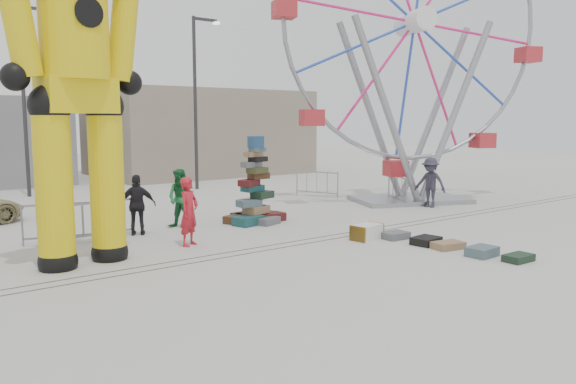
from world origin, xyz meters
TOP-DOWN VIEW (x-y plane):
  - ground at (0.00, 0.00)m, footprint 90.00×90.00m
  - track_line_near at (0.00, 0.60)m, footprint 40.00×0.04m
  - track_line_far at (0.00, 1.00)m, footprint 40.00×0.04m
  - building_right at (7.00, 20.00)m, footprint 12.00×8.00m
  - lamp_post_right at (3.09, 13.00)m, footprint 1.41×0.25m
  - lamp_post_left at (-3.91, 15.00)m, footprint 1.41×0.25m
  - suitcase_tower at (0.28, 4.05)m, footprint 1.98×1.74m
  - crash_test_dummy at (-5.76, 2.03)m, footprint 3.31×1.45m
  - ferris_wheel at (7.81, 4.07)m, footprint 9.99×4.20m
  - steamer_trunk at (1.25, 0.00)m, footprint 0.95×0.64m
  - row_case_0 at (1.61, 0.40)m, footprint 0.74×0.58m
  - row_case_1 at (1.95, -0.41)m, footprint 0.76×0.58m
  - row_case_2 at (2.04, -1.40)m, footprint 0.81×0.66m
  - row_case_3 at (2.09, -2.06)m, footprint 0.88×0.64m
  - row_case_4 at (2.09, -3.05)m, footprint 0.76×0.57m
  - row_case_5 at (2.32, -3.86)m, footprint 0.74×0.47m
  - barricade_dummy_b at (-5.49, 4.61)m, footprint 1.96×0.60m
  - barricade_dummy_c at (-4.60, 4.34)m, footprint 2.00×0.35m
  - barricade_wheel_front at (7.12, 4.13)m, footprint 1.04×1.81m
  - barricade_wheel_back at (5.82, 7.51)m, footprint 0.79×1.91m
  - pedestrian_red at (-2.97, 2.29)m, footprint 0.78×0.70m
  - pedestrian_green at (-2.04, 4.59)m, footprint 1.06×1.11m
  - pedestrian_black at (-3.50, 4.40)m, footprint 1.10×0.84m
  - pedestrian_grey at (7.25, 2.63)m, footprint 0.98×1.35m

SIDE VIEW (x-z plane):
  - ground at x=0.00m, z-range 0.00..0.00m
  - track_line_near at x=0.00m, z-range 0.00..0.01m
  - track_line_far at x=0.00m, z-range 0.00..0.01m
  - row_case_5 at x=2.32m, z-range 0.00..0.17m
  - row_case_3 at x=2.09m, z-range 0.00..0.18m
  - row_case_1 at x=1.95m, z-range 0.00..0.19m
  - row_case_2 at x=2.04m, z-range 0.00..0.20m
  - row_case_0 at x=1.61m, z-range 0.00..0.22m
  - row_case_4 at x=2.09m, z-range 0.00..0.24m
  - steamer_trunk at x=1.25m, z-range 0.00..0.41m
  - barricade_dummy_b at x=-5.49m, z-range 0.00..1.10m
  - barricade_dummy_c at x=-4.60m, z-range 0.00..1.10m
  - barricade_wheel_front at x=7.12m, z-range 0.00..1.10m
  - barricade_wheel_back at x=5.82m, z-range 0.00..1.10m
  - suitcase_tower at x=0.28m, z-range -0.61..2.15m
  - pedestrian_black at x=-3.50m, z-range 0.00..1.74m
  - pedestrian_red at x=-2.97m, z-range 0.00..1.80m
  - pedestrian_green at x=-2.04m, z-range 0.00..1.80m
  - pedestrian_grey at x=7.25m, z-range 0.00..1.87m
  - building_right at x=7.00m, z-range 0.00..5.00m
  - crash_test_dummy at x=-5.76m, z-range 0.23..8.53m
  - lamp_post_right at x=3.09m, z-range 0.48..8.48m
  - lamp_post_left at x=-3.91m, z-range 0.48..8.48m
  - ferris_wheel at x=7.81m, z-range -0.09..12.34m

